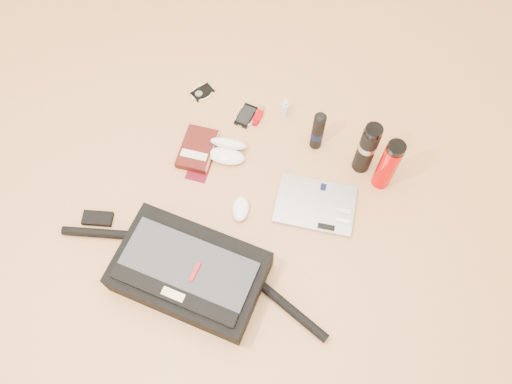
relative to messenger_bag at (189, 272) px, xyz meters
The scene contains 14 objects.
ground 0.32m from the messenger_bag, 82.54° to the left, with size 4.00×4.00×0.00m, color tan.
messenger_bag is the anchor object (origin of this frame).
laptop 0.55m from the messenger_bag, 59.96° to the left, with size 0.35×0.29×0.03m.
book 0.54m from the messenger_bag, 118.93° to the left, with size 0.17×0.22×0.04m.
passport 0.46m from the messenger_bag, 117.78° to the left, with size 0.11×0.13×0.01m.
mouse 0.32m from the messenger_bag, 84.91° to the left, with size 0.10×0.12×0.03m.
sunglasses_case 0.54m from the messenger_bag, 105.68° to the left, with size 0.18×0.17×0.09m.
ipod 0.83m from the messenger_bag, 118.57° to the left, with size 0.11×0.11×0.01m.
phone 0.74m from the messenger_bag, 103.36° to the left, with size 0.10×0.12×0.01m.
inhaler 0.75m from the messenger_bag, 99.27° to the left, with size 0.03×0.10×0.03m.
spray_bottle 0.80m from the messenger_bag, 91.87° to the left, with size 0.03×0.03×0.11m.
aerosol_can 0.75m from the messenger_bag, 78.26° to the left, with size 0.06×0.06×0.21m.
thermos_black 0.81m from the messenger_bag, 63.86° to the left, with size 0.08×0.08×0.27m.
thermos_red 0.84m from the messenger_bag, 56.92° to the left, with size 0.08×0.08×0.27m.
Camera 1 is at (0.41, -0.65, 1.78)m, focal length 35.00 mm.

